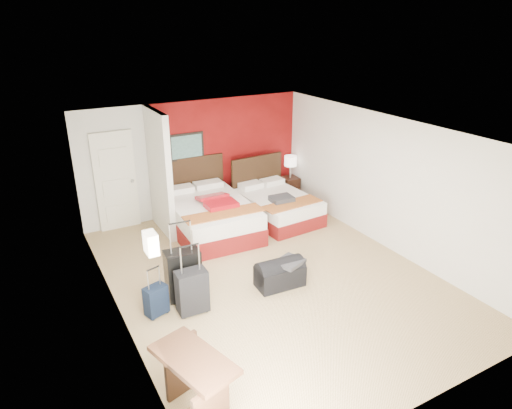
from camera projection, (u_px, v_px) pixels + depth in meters
ground at (270, 276)px, 7.81m from camera, size 6.50×6.50×0.00m
room_walls at (159, 196)px, 7.84m from camera, size 5.02×6.52×2.50m
red_accent_panel at (226, 154)px, 10.28m from camera, size 3.50×0.04×2.50m
partition_wall at (160, 173)px, 8.99m from camera, size 0.12×1.20×2.50m
entry_door at (116, 181)px, 9.22m from camera, size 0.82×0.06×2.05m
bed_left at (211, 218)px, 9.27m from camera, size 1.61×2.23×0.65m
bed_right at (278, 208)px, 9.90m from camera, size 1.38×1.88×0.54m
red_suitcase_open at (217, 201)px, 9.09m from camera, size 0.64×0.86×0.11m
jacket_bundle at (282, 199)px, 9.49m from camera, size 0.48×0.39×0.11m
nightstand at (290, 188)px, 11.06m from camera, size 0.40×0.40×0.53m
table_lamp at (290, 167)px, 10.86m from camera, size 0.30×0.30×0.53m
suitcase_black at (183, 276)px, 7.05m from camera, size 0.56×0.38×0.79m
suitcase_charcoal at (192, 293)px, 6.73m from camera, size 0.46×0.29×0.67m
suitcase_navy at (156, 302)px, 6.70m from camera, size 0.37×0.29×0.46m
duffel_bag at (280, 275)px, 7.46m from camera, size 0.80×0.46×0.39m
jacket_draped at (290, 262)px, 7.40m from camera, size 0.54×0.50×0.06m
desk at (195, 388)px, 4.89m from camera, size 0.75×1.09×0.83m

